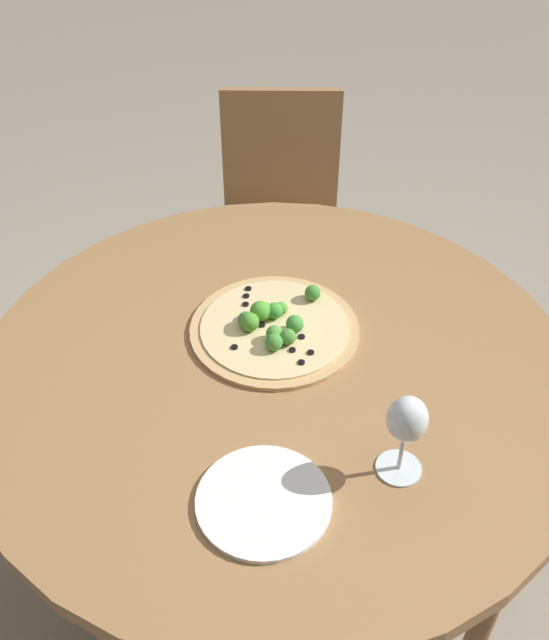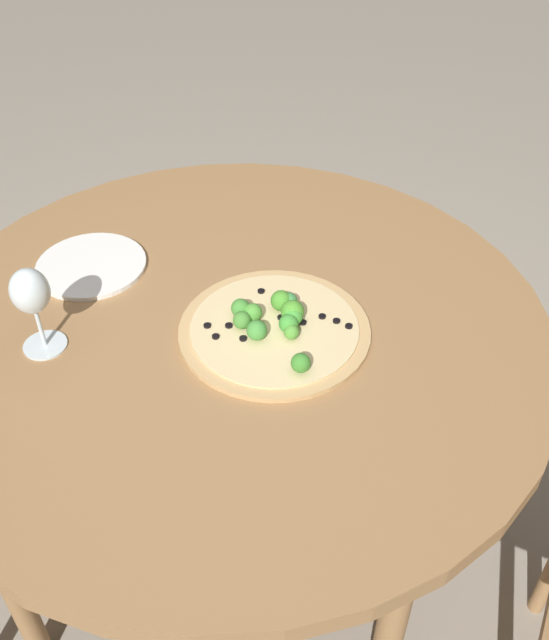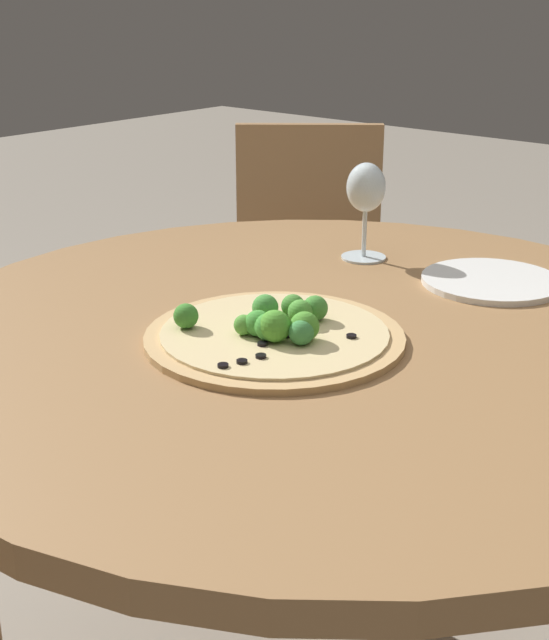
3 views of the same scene
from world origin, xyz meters
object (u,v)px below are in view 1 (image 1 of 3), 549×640
at_px(pizza, 274,326).
at_px(plate_near, 264,501).
at_px(chair_2, 280,222).
at_px(wine_glass, 407,423).

distance_m(pizza, plate_near, 0.43).
distance_m(chair_2, pizza, 0.91).
xyz_separation_m(chair_2, pizza, (-0.84, 0.20, 0.29)).
height_order(pizza, wine_glass, wine_glass).
relative_size(wine_glass, plate_near, 0.75).
height_order(chair_2, plate_near, chair_2).
bearing_deg(plate_near, pizza, -14.35).
bearing_deg(pizza, chair_2, -13.46).
xyz_separation_m(pizza, wine_glass, (-0.40, -0.13, 0.11)).
bearing_deg(plate_near, chair_2, -13.76).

